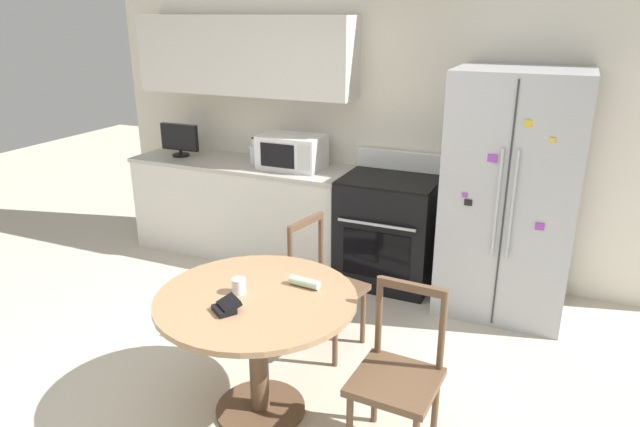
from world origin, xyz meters
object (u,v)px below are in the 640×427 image
Objects in this scene: microwave at (292,152)px; wallet at (227,306)px; counter_bottle at (254,154)px; candle_glass at (239,287)px; dining_chair_far at (325,288)px; refrigerator at (511,195)px; countertop_tv at (180,139)px; dining_chair_right at (397,378)px; oven_range at (389,229)px.

wallet is (0.72, -2.20, -0.27)m from microwave.
counter_bottle reaches higher than candle_glass.
counter_bottle is 1.76m from dining_chair_far.
microwave is at bearing -133.12° from dining_chair_far.
refrigerator reaches higher than countertop_tv.
countertop_tv is at bearing -179.70° from counter_bottle.
counter_bottle is 2.23m from candle_glass.
microwave is 0.61× the size of dining_chair_far.
microwave reaches higher than dining_chair_far.
wallet is at bearing 18.52° from dining_chair_right.
dining_chair_far is 0.89m from candle_glass.
refrigerator is 10.65× the size of wallet.
countertop_tv is 0.81m from counter_bottle.
dining_chair_right is at bearing 15.37° from wallet.
candle_glass is at bearing -71.48° from microwave.
microwave is at bearing 1.89° from countertop_tv.
microwave reaches higher than oven_range.
dining_chair_right is at bearing -44.82° from counter_bottle.
dining_chair_far is 10.65× the size of candle_glass.
counter_bottle is (-2.24, 0.06, 0.08)m from refrigerator.
microwave is at bearing 108.52° from candle_glass.
dining_chair_right is 10.65× the size of candle_glass.
oven_range is (-0.95, 0.07, -0.45)m from refrigerator.
counter_bottle is (0.80, 0.00, -0.07)m from countertop_tv.
candle_glass is (-0.17, -0.81, 0.35)m from dining_chair_far.
dining_chair_right is 1.07m from dining_chair_far.
refrigerator is at bearing -4.04° from oven_range.
dining_chair_far is (2.01, -1.15, -0.63)m from countertop_tv.
refrigerator reaches higher than counter_bottle.
oven_range is 2.04m from dining_chair_right.
refrigerator is 4.68× the size of countertop_tv.
refrigerator is at bearing 61.24° from wallet.
dining_chair_right is (1.57, -1.96, -0.61)m from microwave.
oven_range is at bearing -1.88° from microwave.
microwave is at bearing 5.34° from counter_bottle.
candle_glass is at bearing -97.26° from oven_range.
candle_glass is at bearing -122.34° from refrigerator.
countertop_tv is (-2.09, -0.01, 0.60)m from oven_range.
wallet is (0.05, -0.20, -0.01)m from candle_glass.
countertop_tv is 3.41m from dining_chair_right.
countertop_tv is (-3.04, 0.06, 0.15)m from refrigerator.
oven_range is at bearing 175.96° from refrigerator.
oven_range is 1.20× the size of dining_chair_far.
microwave is 2.23× the size of counter_bottle.
dining_chair_right is at bearing -71.33° from oven_range.
dining_chair_right is (1.94, -1.93, -0.56)m from counter_bottle.
microwave is at bearing 108.10° from wallet.
counter_bottle is 2.79m from dining_chair_right.
countertop_tv is at bearing 178.90° from refrigerator.
candle_glass is (-0.25, -1.96, 0.32)m from oven_range.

